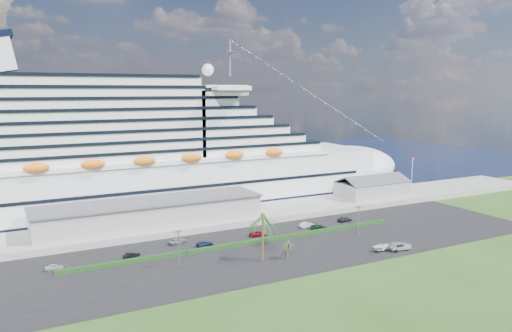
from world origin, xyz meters
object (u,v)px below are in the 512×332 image
pickup_truck (399,246)px  parked_car_3 (205,244)px  cruise_ship (139,158)px  boat_trailer (382,246)px

pickup_truck → parked_car_3: bearing=148.3°
parked_car_3 → cruise_ship: bearing=-1.2°
cruise_ship → boat_trailer: bearing=-59.4°
parked_car_3 → boat_trailer: (35.74, -22.56, 0.45)m
cruise_ship → parked_car_3: bearing=-84.9°
parked_car_3 → boat_trailer: bearing=-128.5°
cruise_ship → boat_trailer: cruise_ship is taller
pickup_truck → boat_trailer: size_ratio=0.95×
pickup_truck → boat_trailer: 4.05m
cruise_ship → pickup_truck: (43.34, -68.82, -15.54)m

